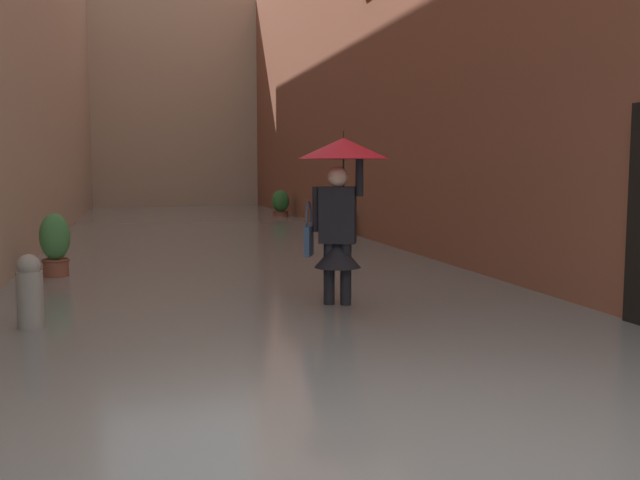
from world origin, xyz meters
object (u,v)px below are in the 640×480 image
object	(u,v)px
person_wading	(340,190)
potted_plant_far_right	(55,247)
potted_plant_near_left	(281,205)
mooring_bollard	(30,299)
potted_plant_far_left	(340,222)

from	to	relation	value
person_wading	potted_plant_far_right	xyz separation A→B (m)	(3.17, -2.87, -0.84)
potted_plant_far_right	potted_plant_near_left	bearing A→B (deg)	-116.37
potted_plant_near_left	mooring_bollard	size ratio (longest dim) A/B	1.12
potted_plant_far_right	potted_plant_far_left	distance (m)	6.97
potted_plant_far_left	mooring_bollard	distance (m)	9.30
potted_plant_far_right	mooring_bollard	size ratio (longest dim) A/B	1.21
potted_plant_far_right	mooring_bollard	bearing A→B (deg)	92.12
potted_plant_far_left	mooring_bollard	xyz separation A→B (m)	(5.20, 7.72, -0.01)
person_wading	potted_plant_far_left	distance (m)	7.74
person_wading	potted_plant_near_left	world-z (taller)	person_wading
potted_plant_far_right	person_wading	bearing A→B (deg)	137.91
person_wading	potted_plant_near_left	xyz separation A→B (m)	(-2.03, -13.36, -0.89)
potted_plant_far_right	mooring_bollard	xyz separation A→B (m)	(-0.12, 3.21, -0.12)
person_wading	potted_plant_far_right	size ratio (longest dim) A/B	2.00
person_wading	mooring_bollard	xyz separation A→B (m)	(3.05, 0.34, -0.96)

